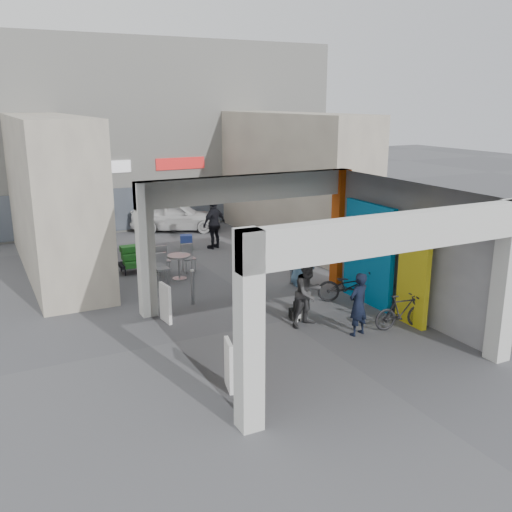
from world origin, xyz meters
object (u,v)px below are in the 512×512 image
man_elderly (301,259)px  man_crates (214,224)px  cafe_set (173,267)px  man_with_dog (358,304)px  man_back_turned (308,293)px  white_van (176,216)px  bicycle_rear (402,312)px  border_collie (297,310)px  bicycle_front (350,286)px  produce_stand (139,261)px

man_elderly → man_crates: bearing=109.0°
cafe_set → man_with_dog: size_ratio=0.99×
man_back_turned → white_van: man_back_turned is taller
white_van → bicycle_rear: bearing=-150.1°
border_collie → white_van: bearing=101.3°
man_elderly → bicycle_rear: (0.43, -4.07, -0.37)m
bicycle_front → man_with_dog: bearing=178.2°
produce_stand → bicycle_rear: size_ratio=0.89×
cafe_set → man_elderly: man_elderly is taller
produce_stand → man_back_turned: (2.48, -6.46, 0.52)m
man_crates → bicycle_rear: 9.49m
cafe_set → man_elderly: bearing=-38.6°
man_elderly → man_with_dog: bearing=-88.7°
cafe_set → border_collie: bearing=-72.0°
produce_stand → border_collie: bearing=-60.7°
man_with_dog → border_collie: bearing=-73.7°
cafe_set → man_crates: 3.87m
man_elderly → border_collie: bearing=-110.6°
cafe_set → man_back_turned: 5.70m
man_elderly → bicycle_front: bearing=-64.7°
cafe_set → bicycle_rear: 7.57m
man_with_dog → white_van: man_with_dog is taller
man_crates → cafe_set: bearing=23.7°
man_crates → bicycle_rear: man_crates is taller
border_collie → man_back_turned: 0.73m
cafe_set → white_van: bearing=70.0°
man_crates → bicycle_rear: bearing=73.2°
produce_stand → man_elderly: 5.41m
man_back_turned → man_crates: man_crates is taller
white_van → produce_stand: bearing=173.9°
man_with_dog → produce_stand: bearing=-79.6°
produce_stand → man_elderly: size_ratio=0.81×
man_with_dog → man_elderly: size_ratio=0.95×
produce_stand → white_van: bearing=67.4°
bicycle_rear → man_with_dog: bearing=90.0°
border_collie → man_with_dog: man_with_dog is taller
man_crates → bicycle_front: (1.04, -7.26, -0.47)m
cafe_set → bicycle_front: size_ratio=0.86×
bicycle_rear → white_van: 13.11m
border_collie → man_back_turned: bearing=-67.1°
cafe_set → man_back_turned: (1.69, -5.42, 0.53)m
man_crates → white_van: man_crates is taller
bicycle_front → white_van: 10.97m
man_elderly → white_van: (-0.89, 8.97, -0.17)m
produce_stand → man_with_dog: 8.18m
cafe_set → white_van: 6.82m
cafe_set → produce_stand: 1.31m
cafe_set → man_crates: (2.61, 2.78, 0.62)m
man_back_turned → bicycle_front: size_ratio=0.96×
border_collie → bicycle_front: (2.02, 0.51, 0.20)m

